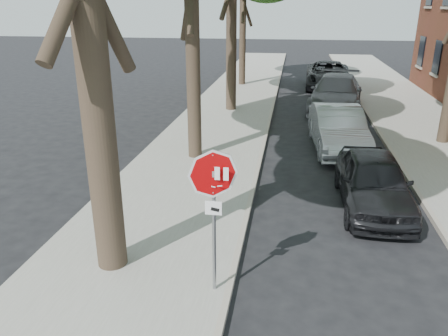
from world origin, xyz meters
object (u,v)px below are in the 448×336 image
object	(u,v)px
car_a	(373,181)
car_d	(328,75)
car_c	(336,93)
car_b	(338,129)
stop_sign	(213,195)

from	to	relation	value
car_a	car_d	size ratio (longest dim) A/B	0.71
car_c	car_d	world-z (taller)	car_c
car_b	car_c	distance (m)	6.25
car_a	car_d	xyz separation A→B (m)	(-0.02, 16.85, 0.10)
car_c	stop_sign	bearing A→B (deg)	-94.23
stop_sign	car_a	bearing A→B (deg)	51.82
car_c	car_d	size ratio (longest dim) A/B	1.01
car_c	car_a	bearing A→B (deg)	-81.77
stop_sign	car_a	world-z (taller)	stop_sign
stop_sign	car_b	xyz separation A→B (m)	(2.81, 8.81, -1.20)
car_b	car_d	distance (m)	12.24
stop_sign	car_b	world-z (taller)	stop_sign
car_b	car_d	xyz separation A→B (m)	(0.46, 12.24, 0.04)
stop_sign	car_d	size ratio (longest dim) A/B	0.46
car_b	car_c	size ratio (longest dim) A/B	0.80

